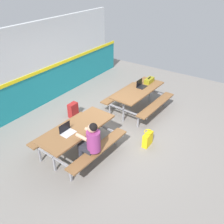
{
  "coord_description": "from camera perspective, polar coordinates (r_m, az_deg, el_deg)",
  "views": [
    {
      "loc": [
        -4.57,
        -3.09,
        3.94
      ],
      "look_at": [
        0.0,
        0.03,
        0.55
      ],
      "focal_mm": 38.39,
      "sensor_mm": 36.0,
      "label": 1
    }
  ],
  "objects": [
    {
      "name": "ground_plane",
      "position": [
        6.78,
        0.21,
        -4.11
      ],
      "size": [
        10.0,
        10.0,
        0.02
      ],
      "primitive_type": "cube",
      "color": "gray"
    },
    {
      "name": "accent_backdrop",
      "position": [
        7.88,
        -16.75,
        10.17
      ],
      "size": [
        8.0,
        0.14,
        2.6
      ],
      "color": "teal",
      "rests_on": "ground"
    },
    {
      "name": "picnic_table_left",
      "position": [
        5.7,
        -8.15,
        -5.08
      ],
      "size": [
        1.95,
        1.64,
        0.74
      ],
      "color": "brown",
      "rests_on": "ground"
    },
    {
      "name": "picnic_table_right",
      "position": [
        7.4,
        6.26,
        4.24
      ],
      "size": [
        1.95,
        1.64,
        0.74
      ],
      "color": "brown",
      "rests_on": "ground"
    },
    {
      "name": "student_nearer",
      "position": [
        5.22,
        -5.06,
        -6.97
      ],
      "size": [
        0.38,
        0.53,
        1.21
      ],
      "color": "#2D2D38",
      "rests_on": "ground"
    },
    {
      "name": "laptop_silver",
      "position": [
        5.45,
        -10.65,
        -4.51
      ],
      "size": [
        0.33,
        0.24,
        0.22
      ],
      "color": "silver",
      "rests_on": "picnic_table_left"
    },
    {
      "name": "laptop_dark",
      "position": [
        7.48,
        6.93,
        6.31
      ],
      "size": [
        0.33,
        0.24,
        0.22
      ],
      "color": "black",
      "rests_on": "picnic_table_right"
    },
    {
      "name": "toolbox_grey",
      "position": [
        7.8,
        8.84,
        7.45
      ],
      "size": [
        0.4,
        0.18,
        0.18
      ],
      "color": "olive",
      "rests_on": "picnic_table_right"
    },
    {
      "name": "backpack_dark",
      "position": [
        7.32,
        -9.29,
        0.47
      ],
      "size": [
        0.3,
        0.22,
        0.44
      ],
      "color": "maroon",
      "rests_on": "ground"
    },
    {
      "name": "tote_bag_bright",
      "position": [
        6.16,
        8.48,
        -6.37
      ],
      "size": [
        0.34,
        0.21,
        0.43
      ],
      "color": "yellow",
      "rests_on": "ground"
    }
  ]
}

